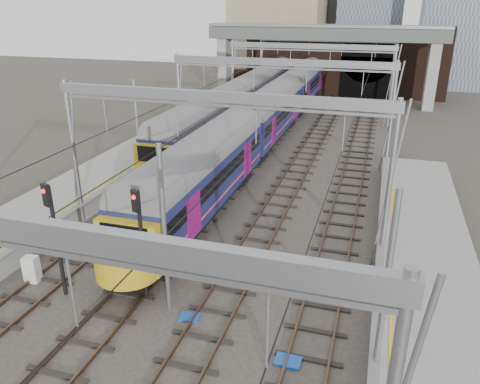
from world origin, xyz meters
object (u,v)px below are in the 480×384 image
(signal_near_centre, at_px, (140,233))
(relay_cabinet, at_px, (32,269))
(train_second, at_px, (256,92))
(train_main, at_px, (289,96))
(signal_near_left, at_px, (54,227))

(signal_near_centre, distance_m, relay_cabinet, 6.09)
(signal_near_centre, bearing_deg, train_second, 121.57)
(signal_near_centre, bearing_deg, train_main, 115.20)
(train_second, distance_m, relay_cabinet, 35.67)
(train_second, xyz_separation_m, signal_near_centre, (4.83, -35.40, 0.64))
(relay_cabinet, bearing_deg, train_second, 79.81)
(train_main, relative_size, train_second, 1.36)
(train_main, xyz_separation_m, train_second, (-4.00, 1.62, -0.03))
(train_second, height_order, relay_cabinet, train_second)
(train_second, relative_size, relay_cabinet, 40.81)
(train_main, height_order, signal_near_centre, signal_near_centre)
(train_main, xyz_separation_m, relay_cabinet, (-4.69, -33.99, -1.95))
(relay_cabinet, bearing_deg, signal_near_left, -23.34)
(signal_near_left, bearing_deg, train_main, 106.39)
(train_main, height_order, signal_near_left, signal_near_left)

